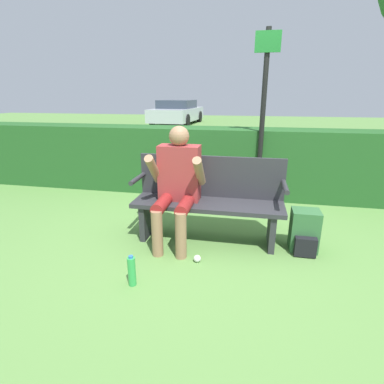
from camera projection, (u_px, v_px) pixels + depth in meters
name	position (u px, v px, depth m)	size (l,w,h in m)	color
ground_plane	(207.00, 239.00, 3.32)	(40.00, 40.00, 0.00)	#5B8942
hedge_back	(223.00, 162.00, 4.72)	(12.00, 0.59, 1.04)	#235623
park_bench	(209.00, 199.00, 3.24)	(1.60, 0.45, 0.90)	#2D2D33
person_seated	(177.00, 181.00, 3.11)	(0.57, 0.64, 1.23)	#993333
backpack	(304.00, 232.00, 3.03)	(0.27, 0.31, 0.43)	#336638
water_bottle	(132.00, 271.00, 2.49)	(0.07, 0.07, 0.27)	green
signpost	(263.00, 111.00, 4.06)	(0.32, 0.09, 2.34)	black
parked_car	(177.00, 112.00, 16.00)	(2.19, 4.38, 1.23)	#B7BCC6
litter_crumple	(197.00, 259.00, 2.86)	(0.07, 0.07, 0.07)	silver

